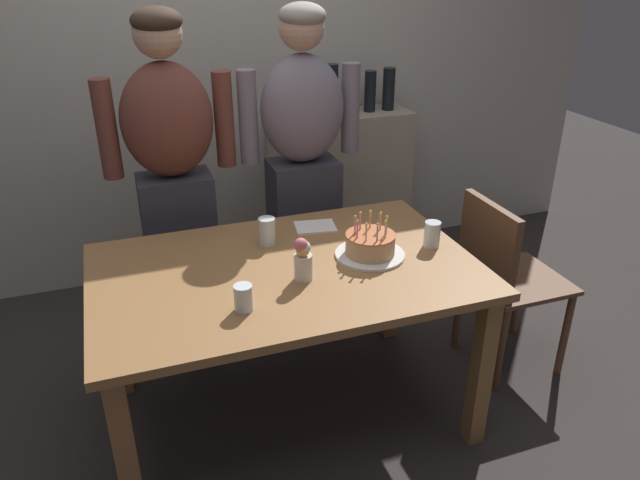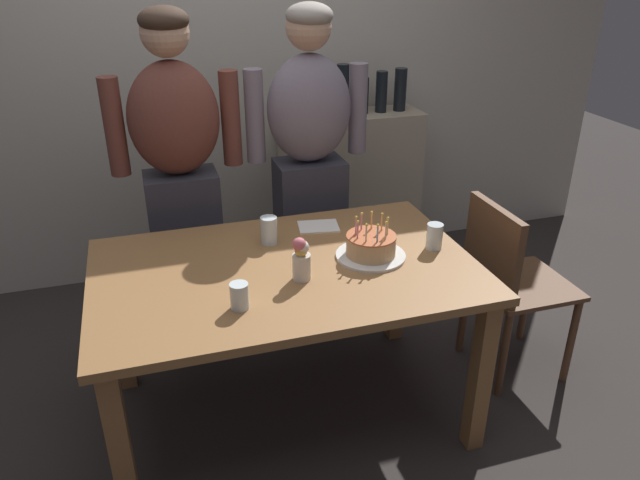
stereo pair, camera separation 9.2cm
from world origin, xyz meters
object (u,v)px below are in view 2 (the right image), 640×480
at_px(water_glass_side, 239,296).
at_px(person_man_bearded, 181,183).
at_px(water_glass_far, 434,236).
at_px(person_woman_cardigan, 310,170).
at_px(flower_vase, 301,257).
at_px(napkin_stack, 318,227).
at_px(water_glass_near, 269,230).
at_px(birthday_cake, 371,247).
at_px(dining_chair, 507,276).

height_order(water_glass_side, person_man_bearded, person_man_bearded).
relative_size(water_glass_far, person_woman_cardigan, 0.07).
relative_size(water_glass_side, person_man_bearded, 0.06).
xyz_separation_m(flower_vase, person_man_bearded, (-0.36, 0.83, 0.04)).
height_order(napkin_stack, person_woman_cardigan, person_woman_cardigan).
bearing_deg(water_glass_side, person_woman_cardigan, 60.93).
height_order(water_glass_near, water_glass_far, water_glass_near).
bearing_deg(water_glass_near, napkin_stack, 19.99).
bearing_deg(water_glass_side, water_glass_far, 14.47).
bearing_deg(flower_vase, person_woman_cardigan, 71.65).
relative_size(birthday_cake, dining_chair, 0.33).
xyz_separation_m(person_woman_cardigan, dining_chair, (0.74, -0.70, -0.36)).
height_order(birthday_cake, water_glass_side, birthday_cake).
bearing_deg(napkin_stack, person_man_bearded, 144.71).
relative_size(water_glass_near, napkin_stack, 0.66).
xyz_separation_m(water_glass_side, person_woman_cardigan, (0.53, 0.96, 0.09)).
xyz_separation_m(water_glass_far, person_man_bearded, (-0.96, 0.74, 0.08)).
xyz_separation_m(birthday_cake, person_woman_cardigan, (-0.04, 0.73, 0.09)).
distance_m(birthday_cake, napkin_stack, 0.36).
relative_size(water_glass_near, person_man_bearded, 0.07).
bearing_deg(dining_chair, water_glass_side, 101.47).
xyz_separation_m(water_glass_far, napkin_stack, (-0.40, 0.34, -0.05)).
distance_m(water_glass_far, water_glass_side, 0.88).
bearing_deg(water_glass_side, flower_vase, 27.27).
relative_size(water_glass_far, dining_chair, 0.13).
relative_size(water_glass_near, dining_chair, 0.14).
bearing_deg(person_man_bearded, water_glass_near, 122.80).
bearing_deg(napkin_stack, dining_chair, -20.64).
xyz_separation_m(napkin_stack, person_man_bearded, (-0.56, 0.40, 0.13)).
bearing_deg(person_woman_cardigan, napkin_stack, 79.25).
bearing_deg(person_woman_cardigan, dining_chair, 136.40).
xyz_separation_m(birthday_cake, water_glass_side, (-0.58, -0.23, 0.00)).
relative_size(birthday_cake, person_woman_cardigan, 0.17).
height_order(birthday_cake, person_man_bearded, person_man_bearded).
bearing_deg(water_glass_near, water_glass_far, -21.39).
distance_m(birthday_cake, water_glass_near, 0.44).
bearing_deg(dining_chair, water_glass_far, 95.05).
height_order(birthday_cake, person_woman_cardigan, person_woman_cardigan).
height_order(water_glass_far, flower_vase, flower_vase).
relative_size(water_glass_far, water_glass_side, 1.14).
distance_m(water_glass_side, person_woman_cardigan, 1.10).
bearing_deg(water_glass_far, person_woman_cardigan, 113.68).
relative_size(water_glass_side, flower_vase, 0.55).
relative_size(water_glass_side, person_woman_cardigan, 0.06).
relative_size(napkin_stack, dining_chair, 0.20).
distance_m(water_glass_near, water_glass_side, 0.52).
xyz_separation_m(birthday_cake, flower_vase, (-0.32, -0.09, 0.05)).
xyz_separation_m(water_glass_near, dining_chair, (1.06, -0.22, -0.28)).
bearing_deg(napkin_stack, person_woman_cardigan, 79.25).
height_order(person_man_bearded, person_woman_cardigan, same).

